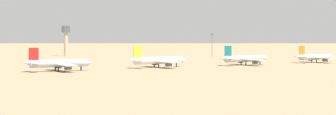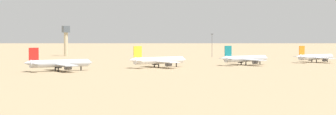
{
  "view_description": "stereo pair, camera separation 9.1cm",
  "coord_description": "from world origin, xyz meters",
  "px_view_note": "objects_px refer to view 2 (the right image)",
  "views": [
    {
      "loc": [
        -172.9,
        -327.89,
        21.78
      ],
      "look_at": [
        1.19,
        -6.0,
        6.0
      ],
      "focal_mm": 71.16,
      "sensor_mm": 36.0,
      "label": 1
    },
    {
      "loc": [
        -172.82,
        -327.94,
        21.78
      ],
      "look_at": [
        1.19,
        -6.0,
        6.0
      ],
      "focal_mm": 71.16,
      "sensor_mm": 36.0,
      "label": 2
    }
  ],
  "objects_px": {
    "parked_jet_yellow_3": "(158,60)",
    "light_pole_west": "(212,44)",
    "parked_jet_teal_4": "(245,59)",
    "parked_jet_orange_5": "(315,57)",
    "parked_jet_red_2": "(59,63)",
    "control_tower": "(66,38)"
  },
  "relations": [
    {
      "from": "parked_jet_yellow_3",
      "to": "light_pole_west",
      "type": "distance_m",
      "value": 142.38
    },
    {
      "from": "parked_jet_teal_4",
      "to": "parked_jet_orange_5",
      "type": "distance_m",
      "value": 58.22
    },
    {
      "from": "parked_jet_yellow_3",
      "to": "parked_jet_orange_5",
      "type": "distance_m",
      "value": 115.49
    },
    {
      "from": "parked_jet_red_2",
      "to": "control_tower",
      "type": "bearing_deg",
      "value": 68.78
    },
    {
      "from": "parked_jet_teal_4",
      "to": "parked_jet_orange_5",
      "type": "xyz_separation_m",
      "value": [
        58.07,
        4.15,
        -0.28
      ]
    },
    {
      "from": "parked_jet_red_2",
      "to": "parked_jet_yellow_3",
      "type": "distance_m",
      "value": 59.84
    },
    {
      "from": "parked_jet_red_2",
      "to": "parked_jet_orange_5",
      "type": "bearing_deg",
      "value": 1.41
    },
    {
      "from": "parked_jet_red_2",
      "to": "light_pole_west",
      "type": "bearing_deg",
      "value": 33.08
    },
    {
      "from": "parked_jet_teal_4",
      "to": "light_pole_west",
      "type": "bearing_deg",
      "value": 64.07
    },
    {
      "from": "parked_jet_yellow_3",
      "to": "parked_jet_orange_5",
      "type": "height_order",
      "value": "parked_jet_yellow_3"
    },
    {
      "from": "parked_jet_teal_4",
      "to": "light_pole_west",
      "type": "xyz_separation_m",
      "value": [
        42.17,
        104.01,
        6.37
      ]
    },
    {
      "from": "parked_jet_red_2",
      "to": "light_pole_west",
      "type": "distance_m",
      "value": 191.21
    },
    {
      "from": "parked_jet_orange_5",
      "to": "parked_jet_teal_4",
      "type": "bearing_deg",
      "value": -179.43
    },
    {
      "from": "parked_jet_yellow_3",
      "to": "parked_jet_teal_4",
      "type": "bearing_deg",
      "value": -6.1
    },
    {
      "from": "light_pole_west",
      "to": "control_tower",
      "type": "bearing_deg",
      "value": 140.24
    },
    {
      "from": "parked_jet_yellow_3",
      "to": "parked_jet_orange_5",
      "type": "bearing_deg",
      "value": -2.82
    },
    {
      "from": "parked_jet_red_2",
      "to": "parked_jet_teal_4",
      "type": "height_order",
      "value": "parked_jet_red_2"
    },
    {
      "from": "light_pole_west",
      "to": "parked_jet_red_2",
      "type": "bearing_deg",
      "value": -146.45
    },
    {
      "from": "parked_jet_orange_5",
      "to": "parked_jet_red_2",
      "type": "bearing_deg",
      "value": 178.37
    },
    {
      "from": "parked_jet_teal_4",
      "to": "control_tower",
      "type": "bearing_deg",
      "value": 101.26
    },
    {
      "from": "parked_jet_orange_5",
      "to": "control_tower",
      "type": "height_order",
      "value": "control_tower"
    },
    {
      "from": "parked_jet_yellow_3",
      "to": "parked_jet_orange_5",
      "type": "relative_size",
      "value": 1.12
    }
  ]
}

